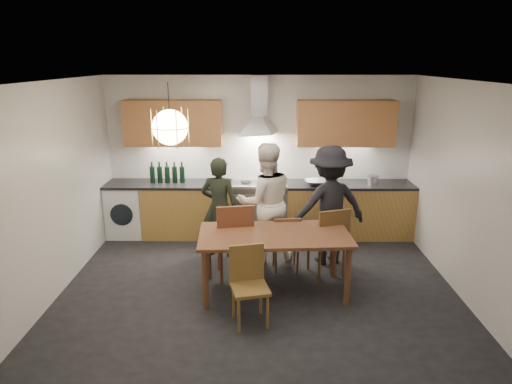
{
  "coord_description": "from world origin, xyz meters",
  "views": [
    {
      "loc": [
        0.01,
        -5.21,
        2.83
      ],
      "look_at": [
        -0.04,
        0.4,
        1.2
      ],
      "focal_mm": 32.0,
      "sensor_mm": 36.0,
      "label": 1
    }
  ],
  "objects_px": {
    "person_left": "(219,207)",
    "mixing_bowl": "(315,182)",
    "person_mid": "(265,202)",
    "wine_bottles": "(167,172)",
    "person_right": "(329,205)",
    "chair_back_left": "(235,236)",
    "dining_table": "(274,240)",
    "stock_pot": "(373,180)",
    "chair_front": "(248,279)"
  },
  "relations": [
    {
      "from": "person_mid",
      "to": "stock_pot",
      "type": "height_order",
      "value": "person_mid"
    },
    {
      "from": "dining_table",
      "to": "person_left",
      "type": "height_order",
      "value": "person_left"
    },
    {
      "from": "chair_front",
      "to": "person_left",
      "type": "height_order",
      "value": "person_left"
    },
    {
      "from": "dining_table",
      "to": "person_mid",
      "type": "height_order",
      "value": "person_mid"
    },
    {
      "from": "person_mid",
      "to": "stock_pot",
      "type": "distance_m",
      "value": 1.98
    },
    {
      "from": "dining_table",
      "to": "mixing_bowl",
      "type": "bearing_deg",
      "value": 65.74
    },
    {
      "from": "person_right",
      "to": "dining_table",
      "type": "bearing_deg",
      "value": 33.28
    },
    {
      "from": "person_mid",
      "to": "mixing_bowl",
      "type": "relative_size",
      "value": 5.28
    },
    {
      "from": "chair_back_left",
      "to": "wine_bottles",
      "type": "distance_m",
      "value": 2.05
    },
    {
      "from": "person_mid",
      "to": "person_left",
      "type": "bearing_deg",
      "value": -24.12
    },
    {
      "from": "chair_back_left",
      "to": "dining_table",
      "type": "bearing_deg",
      "value": 136.45
    },
    {
      "from": "wine_bottles",
      "to": "dining_table",
      "type": "bearing_deg",
      "value": -49.11
    },
    {
      "from": "person_mid",
      "to": "wine_bottles",
      "type": "height_order",
      "value": "person_mid"
    },
    {
      "from": "person_mid",
      "to": "person_right",
      "type": "distance_m",
      "value": 0.91
    },
    {
      "from": "chair_front",
      "to": "person_left",
      "type": "distance_m",
      "value": 1.86
    },
    {
      "from": "person_right",
      "to": "stock_pot",
      "type": "distance_m",
      "value": 1.33
    },
    {
      "from": "chair_back_left",
      "to": "person_mid",
      "type": "distance_m",
      "value": 0.82
    },
    {
      "from": "chair_front",
      "to": "wine_bottles",
      "type": "bearing_deg",
      "value": 104.54
    },
    {
      "from": "dining_table",
      "to": "wine_bottles",
      "type": "height_order",
      "value": "wine_bottles"
    },
    {
      "from": "chair_front",
      "to": "person_left",
      "type": "relative_size",
      "value": 0.58
    },
    {
      "from": "person_mid",
      "to": "wine_bottles",
      "type": "bearing_deg",
      "value": -44.45
    },
    {
      "from": "chair_back_left",
      "to": "person_mid",
      "type": "relative_size",
      "value": 0.61
    },
    {
      "from": "person_right",
      "to": "person_mid",
      "type": "bearing_deg",
      "value": -21.02
    },
    {
      "from": "stock_pot",
      "to": "person_mid",
      "type": "bearing_deg",
      "value": -152.02
    },
    {
      "from": "chair_front",
      "to": "person_right",
      "type": "bearing_deg",
      "value": 41.43
    },
    {
      "from": "chair_back_left",
      "to": "mixing_bowl",
      "type": "bearing_deg",
      "value": -138.65
    },
    {
      "from": "chair_back_left",
      "to": "person_right",
      "type": "distance_m",
      "value": 1.45
    },
    {
      "from": "mixing_bowl",
      "to": "person_left",
      "type": "bearing_deg",
      "value": -154.36
    },
    {
      "from": "mixing_bowl",
      "to": "stock_pot",
      "type": "bearing_deg",
      "value": 5.79
    },
    {
      "from": "person_left",
      "to": "mixing_bowl",
      "type": "xyz_separation_m",
      "value": [
        1.47,
        0.71,
        0.19
      ]
    },
    {
      "from": "person_left",
      "to": "mixing_bowl",
      "type": "height_order",
      "value": "person_left"
    },
    {
      "from": "dining_table",
      "to": "stock_pot",
      "type": "relative_size",
      "value": 11.01
    },
    {
      "from": "person_mid",
      "to": "mixing_bowl",
      "type": "height_order",
      "value": "person_mid"
    },
    {
      "from": "chair_front",
      "to": "stock_pot",
      "type": "relative_size",
      "value": 5.04
    },
    {
      "from": "chair_front",
      "to": "mixing_bowl",
      "type": "relative_size",
      "value": 2.66
    },
    {
      "from": "chair_back_left",
      "to": "mixing_bowl",
      "type": "xyz_separation_m",
      "value": [
        1.21,
        1.49,
        0.34
      ]
    },
    {
      "from": "stock_pot",
      "to": "chair_front",
      "type": "bearing_deg",
      "value": -127.06
    },
    {
      "from": "chair_back_left",
      "to": "person_right",
      "type": "relative_size",
      "value": 0.62
    },
    {
      "from": "person_left",
      "to": "person_right",
      "type": "bearing_deg",
      "value": -177.45
    },
    {
      "from": "mixing_bowl",
      "to": "person_right",
      "type": "bearing_deg",
      "value": -83.63
    },
    {
      "from": "chair_back_left",
      "to": "chair_front",
      "type": "height_order",
      "value": "chair_back_left"
    },
    {
      "from": "stock_pot",
      "to": "dining_table",
      "type": "bearing_deg",
      "value": -130.51
    },
    {
      "from": "person_left",
      "to": "chair_front",
      "type": "bearing_deg",
      "value": 115.09
    },
    {
      "from": "person_left",
      "to": "chair_back_left",
      "type": "bearing_deg",
      "value": 119.03
    },
    {
      "from": "mixing_bowl",
      "to": "chair_back_left",
      "type": "bearing_deg",
      "value": -129.01
    },
    {
      "from": "chair_back_left",
      "to": "mixing_bowl",
      "type": "relative_size",
      "value": 3.23
    },
    {
      "from": "chair_back_left",
      "to": "person_right",
      "type": "bearing_deg",
      "value": -166.15
    },
    {
      "from": "dining_table",
      "to": "stock_pot",
      "type": "height_order",
      "value": "stock_pot"
    },
    {
      "from": "person_right",
      "to": "wine_bottles",
      "type": "bearing_deg",
      "value": -38.18
    },
    {
      "from": "person_mid",
      "to": "dining_table",
      "type": "bearing_deg",
      "value": 82.37
    }
  ]
}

